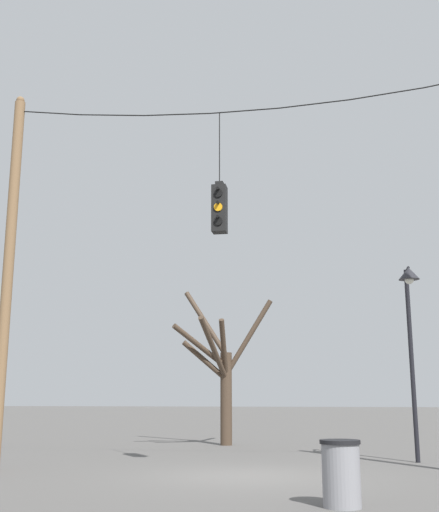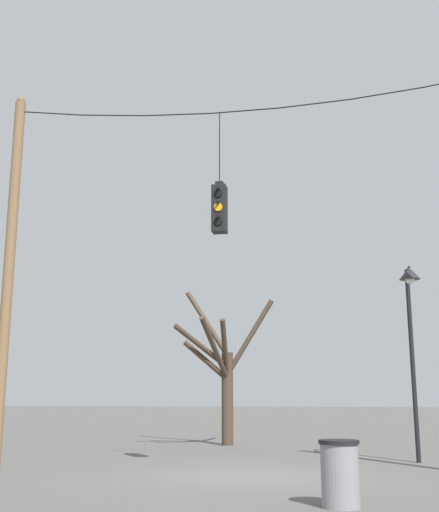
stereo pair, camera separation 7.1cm
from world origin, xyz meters
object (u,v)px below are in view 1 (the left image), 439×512
at_px(traffic_light_near_right_pole, 220,208).
at_px(street_lamp, 410,309).
at_px(utility_pole_left, 8,272).
at_px(bare_tree, 222,371).
at_px(trash_bin, 341,473).

relative_size(traffic_light_near_right_pole, street_lamp, 0.59).
xyz_separation_m(utility_pole_left, bare_tree, (3.85, 8.54, -2.07)).
xyz_separation_m(utility_pole_left, street_lamp, (9.85, 3.28, -0.69)).
relative_size(street_lamp, bare_tree, 0.91).
xyz_separation_m(bare_tree, trash_bin, (3.99, -12.28, -2.07)).
height_order(traffic_light_near_right_pole, trash_bin, traffic_light_near_right_pole).
bearing_deg(utility_pole_left, street_lamp, 18.44).
bearing_deg(bare_tree, street_lamp, -41.25).
height_order(bare_tree, trash_bin, bare_tree).
bearing_deg(street_lamp, trash_bin, -105.96).
bearing_deg(street_lamp, utility_pole_left, -161.56).
relative_size(bare_tree, trash_bin, 5.57).
height_order(utility_pole_left, trash_bin, utility_pole_left).
xyz_separation_m(traffic_light_near_right_pole, trash_bin, (2.57, -3.74, -5.51)).
height_order(utility_pole_left, bare_tree, utility_pole_left).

